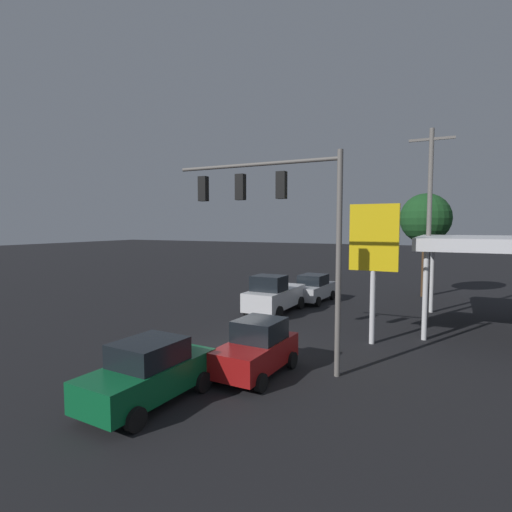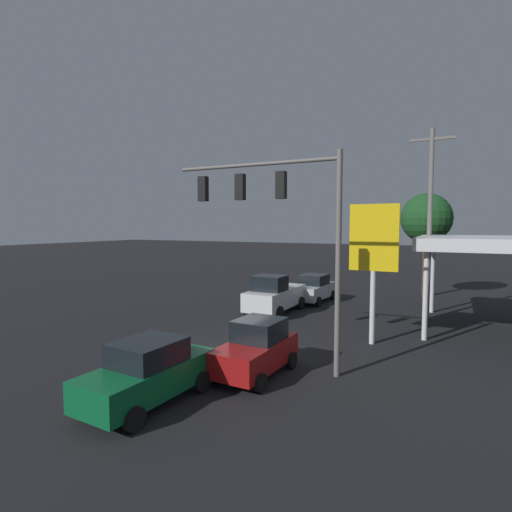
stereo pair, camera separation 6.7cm
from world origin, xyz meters
TOP-DOWN VIEW (x-y plane):
  - ground_plane at (0.00, 0.00)m, footprint 200.00×200.00m
  - traffic_signal_assembly at (-2.30, 0.84)m, footprint 6.71×0.43m
  - utility_pole at (-6.97, -10.03)m, footprint 2.40×0.26m
  - price_sign at (-5.04, -3.73)m, footprint 2.15×0.27m
  - sedan_far at (0.50, -12.14)m, footprint 2.28×4.51m
  - sedan_waiting at (-0.09, 5.51)m, footprint 2.28×4.51m
  - hatchback_crossing at (-1.98, 1.96)m, footprint 2.10×3.88m
  - pickup_parked at (1.51, -7.58)m, footprint 2.36×5.24m
  - street_tree at (-6.34, -17.76)m, footprint 3.69×3.69m

SIDE VIEW (x-z plane):
  - ground_plane at x=0.00m, z-range 0.00..0.00m
  - hatchback_crossing at x=-1.98m, z-range -0.04..1.93m
  - sedan_far at x=0.50m, z-range -0.01..1.92m
  - sedan_waiting at x=-0.09m, z-range -0.01..1.92m
  - pickup_parked at x=1.51m, z-range -0.09..2.31m
  - price_sign at x=-5.04m, z-range 1.36..7.69m
  - utility_pole at x=-6.97m, z-range 0.29..11.07m
  - street_tree at x=-6.34m, z-range 1.99..9.75m
  - traffic_signal_assembly at x=-2.30m, z-range 1.91..9.90m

